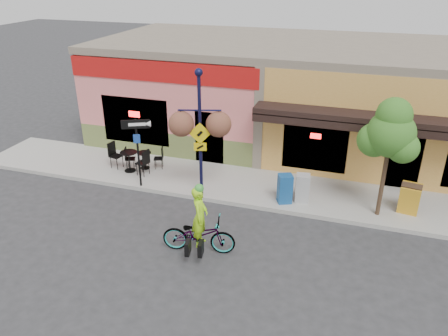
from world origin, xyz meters
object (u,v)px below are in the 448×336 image
Objects in this scene: bicycle at (199,235)px; cyclist_rider at (200,224)px; street_tree at (387,159)px; one_way_sign at (138,154)px; newspaper_box_grey at (302,188)px; newspaper_box_blue at (285,189)px; lamp_post at (200,135)px; building at (301,93)px.

bicycle is 1.15× the size of cyclist_rider.
street_tree reaches higher than bicycle.
one_way_sign is 5.92m from newspaper_box_grey.
newspaper_box_grey is at bearing 0.33° from newspaper_box_blue.
street_tree reaches higher than newspaper_box_grey.
newspaper_box_blue is 3.40m from street_tree.
street_tree is (8.33, 0.53, 0.70)m from one_way_sign.
one_way_sign is at bearing 159.88° from newspaper_box_blue.
street_tree is at bearing -64.73° from bicycle.
one_way_sign is 2.60× the size of newspaper_box_grey.
lamp_post is at bearing -175.68° from street_tree.
one_way_sign is 5.34m from newspaper_box_blue.
one_way_sign is (-3.45, 2.93, 0.52)m from cyclist_rider.
newspaper_box_grey is at bearing -43.84° from bicycle.
one_way_sign is (-4.72, -6.85, -0.81)m from building.
cyclist_rider is at bearing -131.52° from newspaper_box_grey.
cyclist_rider is at bearing -144.65° from street_tree.
bicycle is 2.07× the size of newspaper_box_blue.
one_way_sign reaches higher than bicycle.
building is 7.17m from lamp_post.
lamp_post reaches higher than bicycle.
building is 7.07× the size of one_way_sign.
cyclist_rider is 6.11m from street_tree.
cyclist_rider reaches higher than newspaper_box_blue.
cyclist_rider is at bearing -143.11° from newspaper_box_blue.
newspaper_box_grey is at bearing -79.87° from building.
street_tree is at bearing -12.03° from lamp_post.
newspaper_box_grey is (2.38, 3.59, -0.27)m from cyclist_rider.
cyclist_rider is 4.56m from one_way_sign.
building is at bearing 70.35° from newspaper_box_blue.
building is at bearing 54.44° from lamp_post.
cyclist_rider is at bearing -97.41° from building.
building is 9.96m from cyclist_rider.
newspaper_box_grey is at bearing 176.95° from street_tree.
newspaper_box_blue is at bearing -20.56° from one_way_sign.
cyclist_rider is 0.71× the size of one_way_sign.
cyclist_rider is 0.41× the size of lamp_post.
bicycle is at bearing 80.20° from cyclist_rider.
bicycle is (-1.32, -9.78, -1.70)m from building.
bicycle is 0.82× the size of one_way_sign.
lamp_post is 3.93m from newspaper_box_grey.
building is at bearing 92.09° from newspaper_box_grey.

